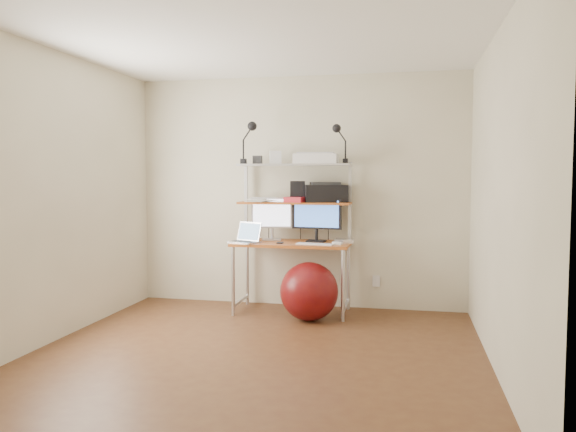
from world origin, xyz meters
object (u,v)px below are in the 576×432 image
at_px(printer, 325,193).
at_px(monitor_silver, 272,215).
at_px(monitor_black, 317,216).
at_px(exercise_ball, 309,291).
at_px(laptop, 247,238).

bearing_deg(printer, monitor_silver, 165.58).
height_order(monitor_silver, monitor_black, monitor_black).
distance_m(printer, exercise_ball, 1.07).
distance_m(monitor_silver, printer, 0.62).
height_order(monitor_silver, laptop, monitor_silver).
bearing_deg(monitor_silver, laptop, -137.37).
xyz_separation_m(monitor_black, exercise_ball, (-0.01, -0.38, -0.72)).
distance_m(monitor_black, printer, 0.27).
relative_size(monitor_silver, exercise_ball, 0.86).
relative_size(printer, exercise_ball, 0.88).
bearing_deg(monitor_silver, exercise_ball, -52.92).
relative_size(monitor_silver, laptop, 1.32).
xyz_separation_m(monitor_silver, laptop, (-0.20, -0.28, -0.22)).
xyz_separation_m(monitor_silver, exercise_ball, (0.48, -0.43, -0.72)).
xyz_separation_m(laptop, printer, (0.77, 0.30, 0.46)).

